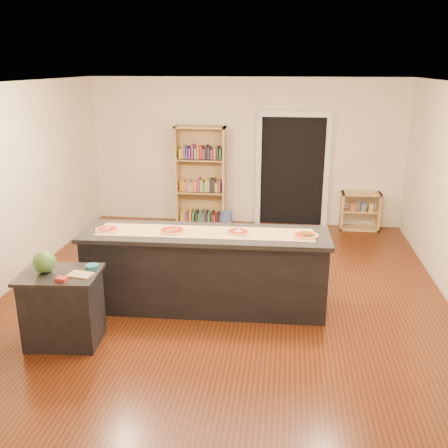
# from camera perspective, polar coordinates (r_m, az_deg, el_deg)

# --- Properties ---
(room) EXTENTS (6.00, 7.00, 2.80)m
(room) POSITION_cam_1_polar(r_m,az_deg,el_deg) (6.31, -0.23, 2.90)
(room) COLOR #F1E5CA
(room) RESTS_ON ground
(doorway) EXTENTS (1.40, 0.09, 2.21)m
(doorway) POSITION_cam_1_polar(r_m,az_deg,el_deg) (9.68, 7.84, 6.81)
(doorway) COLOR black
(doorway) RESTS_ON room
(kitchen_island) EXTENTS (3.10, 0.84, 1.02)m
(kitchen_island) POSITION_cam_1_polar(r_m,az_deg,el_deg) (6.40, -2.14, -5.28)
(kitchen_island) COLOR black
(kitchen_island) RESTS_ON ground
(side_counter) EXTENTS (0.86, 0.63, 0.85)m
(side_counter) POSITION_cam_1_polar(r_m,az_deg,el_deg) (5.93, -17.93, -9.09)
(side_counter) COLOR black
(side_counter) RESTS_ON ground
(bookshelf) EXTENTS (0.96, 0.34, 1.91)m
(bookshelf) POSITION_cam_1_polar(r_m,az_deg,el_deg) (9.70, -2.67, 5.49)
(bookshelf) COLOR tan
(bookshelf) RESTS_ON ground
(low_shelf) EXTENTS (0.72, 0.31, 0.72)m
(low_shelf) POSITION_cam_1_polar(r_m,az_deg,el_deg) (9.81, 15.27, 1.44)
(low_shelf) COLOR tan
(low_shelf) RESTS_ON ground
(waste_bin) EXTENTS (0.22, 0.22, 0.33)m
(waste_bin) POSITION_cam_1_polar(r_m,az_deg,el_deg) (9.61, 0.28, 0.52)
(waste_bin) COLOR #4965A4
(waste_bin) RESTS_ON ground
(kraft_paper) EXTENTS (2.71, 0.58, 0.00)m
(kraft_paper) POSITION_cam_1_polar(r_m,az_deg,el_deg) (6.23, -2.19, -0.93)
(kraft_paper) COLOR tan
(kraft_paper) RESTS_ON kitchen_island
(watermelon) EXTENTS (0.25, 0.25, 0.25)m
(watermelon) POSITION_cam_1_polar(r_m,az_deg,el_deg) (5.78, -19.86, -4.09)
(watermelon) COLOR #144214
(watermelon) RESTS_ON side_counter
(cutting_board) EXTENTS (0.28, 0.21, 0.02)m
(cutting_board) POSITION_cam_1_polar(r_m,az_deg,el_deg) (5.63, -16.08, -5.59)
(cutting_board) COLOR tan
(cutting_board) RESTS_ON side_counter
(package_red) EXTENTS (0.13, 0.10, 0.04)m
(package_red) POSITION_cam_1_polar(r_m,az_deg,el_deg) (5.54, -18.07, -6.04)
(package_red) COLOR maroon
(package_red) RESTS_ON side_counter
(package_teal) EXTENTS (0.15, 0.15, 0.05)m
(package_teal) POSITION_cam_1_polar(r_m,az_deg,el_deg) (5.74, -14.84, -4.79)
(package_teal) COLOR #195966
(package_teal) RESTS_ON side_counter
(pizza_a) EXTENTS (0.31, 0.31, 0.02)m
(pizza_a) POSITION_cam_1_polar(r_m,az_deg,el_deg) (6.46, -13.21, -0.60)
(pizza_a) COLOR tan
(pizza_a) RESTS_ON kitchen_island
(pizza_b) EXTENTS (0.34, 0.34, 0.02)m
(pizza_b) POSITION_cam_1_polar(r_m,az_deg,el_deg) (6.28, -5.93, -0.73)
(pizza_b) COLOR tan
(pizza_b) RESTS_ON kitchen_island
(pizza_c) EXTENTS (0.31, 0.31, 0.02)m
(pizza_c) POSITION_cam_1_polar(r_m,az_deg,el_deg) (6.20, 1.62, -0.89)
(pizza_c) COLOR tan
(pizza_c) RESTS_ON kitchen_island
(pizza_d) EXTENTS (0.30, 0.30, 0.02)m
(pizza_d) POSITION_cam_1_polar(r_m,az_deg,el_deg) (6.16, 9.29, -1.27)
(pizza_d) COLOR tan
(pizza_d) RESTS_ON kitchen_island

